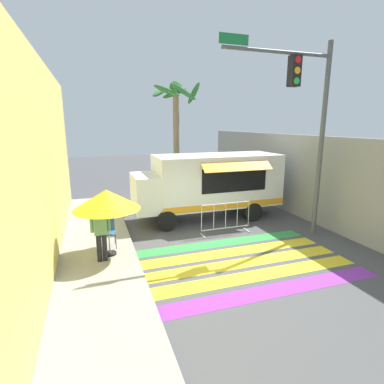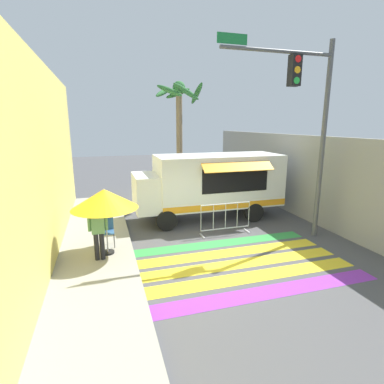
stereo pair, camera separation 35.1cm
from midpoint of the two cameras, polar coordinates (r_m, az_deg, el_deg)
ground_plane at (r=9.25m, az=5.20°, el=-11.69°), size 60.00×60.00×0.00m
sidewalk_left at (r=8.64m, az=-26.18°, el=-14.37°), size 4.40×16.00×0.15m
building_left_facade at (r=7.86m, az=-28.42°, el=3.38°), size 0.25×16.00×5.51m
concrete_wall_right at (r=13.56m, az=18.23°, el=3.14°), size 0.20×16.00×3.39m
crosswalk_painted at (r=8.68m, az=7.14°, el=-13.46°), size 6.40×3.60×0.01m
food_truck at (r=12.12m, az=1.93°, el=1.85°), size 5.92×2.49×2.62m
traffic_signal_pole at (r=10.46m, az=20.09°, el=14.50°), size 3.88×0.29×6.37m
patio_umbrella at (r=8.67m, az=-17.08°, el=-1.41°), size 1.86×1.86×1.92m
folding_chair at (r=9.60m, az=-16.83°, el=-6.91°), size 0.45×0.45×0.88m
vendor_person at (r=8.53m, az=-18.16°, el=-6.65°), size 0.53×0.22×1.64m
barricade_front at (r=10.70m, az=5.49°, el=-5.06°), size 1.85×0.44×1.13m
palm_tree at (r=14.85m, az=-3.73°, el=14.37°), size 2.25×2.35×5.80m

